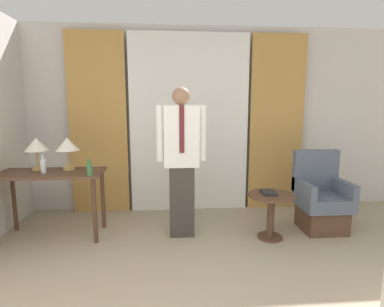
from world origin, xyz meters
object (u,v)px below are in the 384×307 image
at_px(table_lamp_right, 67,146).
at_px(bottle_near_edge, 89,169).
at_px(table_lamp_left, 36,146).
at_px(person, 182,156).
at_px(book, 269,193).
at_px(armchair, 321,201).
at_px(side_table, 271,209).
at_px(bottle_by_lamp, 43,166).
at_px(desk, 51,182).

height_order(table_lamp_right, bottle_near_edge, table_lamp_right).
height_order(table_lamp_left, person, person).
xyz_separation_m(table_lamp_left, table_lamp_right, (0.36, 0.00, 0.00)).
bearing_deg(person, book, -7.71).
xyz_separation_m(table_lamp_left, armchair, (3.48, -0.16, -0.72)).
relative_size(table_lamp_left, book, 1.95).
bearing_deg(table_lamp_right, side_table, -9.02).
distance_m(bottle_near_edge, book, 2.07).
distance_m(bottle_by_lamp, book, 2.63).
bearing_deg(bottle_near_edge, bottle_by_lamp, 162.76).
distance_m(person, side_table, 1.22).
bearing_deg(table_lamp_right, table_lamp_left, 180.00).
relative_size(table_lamp_left, bottle_by_lamp, 1.88).
bearing_deg(bottle_by_lamp, side_table, -4.66).
bearing_deg(side_table, table_lamp_right, 170.98).
bearing_deg(armchair, bottle_near_edge, -176.35).
height_order(desk, book, desk).
bearing_deg(side_table, bottle_near_edge, 178.89).
height_order(bottle_near_edge, side_table, bottle_near_edge).
bearing_deg(person, side_table, -8.76).
bearing_deg(armchair, side_table, -163.20).
height_order(table_lamp_left, side_table, table_lamp_left).
distance_m(table_lamp_left, bottle_near_edge, 0.80).
bearing_deg(armchair, table_lamp_right, 177.01).
bearing_deg(table_lamp_left, person, -7.32).
relative_size(bottle_by_lamp, side_table, 0.39).
distance_m(table_lamp_right, bottle_near_edge, 0.52).
relative_size(side_table, book, 2.67).
xyz_separation_m(person, side_table, (1.04, -0.16, -0.61)).
bearing_deg(person, table_lamp_left, 172.68).
height_order(desk, bottle_by_lamp, bottle_by_lamp).
height_order(person, book, person).
height_order(bottle_by_lamp, book, bottle_by_lamp).
xyz_separation_m(desk, side_table, (2.58, -0.26, -0.30)).
relative_size(bottle_near_edge, person, 0.11).
distance_m(armchair, book, 0.80).
bearing_deg(book, bottle_by_lamp, 175.80).
distance_m(desk, table_lamp_right, 0.47).
relative_size(table_lamp_right, person, 0.22).
distance_m(table_lamp_left, book, 2.81).
distance_m(table_lamp_left, armchair, 3.56).
distance_m(table_lamp_right, armchair, 3.21).
xyz_separation_m(bottle_by_lamp, side_table, (2.63, -0.21, -0.51)).
bearing_deg(table_lamp_left, desk, -34.80).
relative_size(bottle_near_edge, armchair, 0.19).
bearing_deg(desk, table_lamp_left, 145.20).
bearing_deg(book, table_lamp_left, 172.54).
xyz_separation_m(armchair, side_table, (-0.72, -0.22, 0.00)).
distance_m(desk, book, 2.57).
bearing_deg(side_table, bottle_by_lamp, 175.34).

